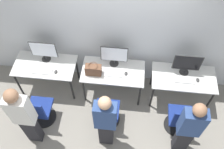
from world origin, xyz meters
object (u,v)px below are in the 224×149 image
object	(u,v)px
monitor_left	(44,51)
mouse_right	(198,80)
keyboard_center	(113,73)
monitor_right	(187,64)
monitor_center	(114,55)
person_right	(189,128)
mouse_center	(126,74)
mouse_left	(56,72)
person_left	(24,116)
office_chair_right	(180,120)
keyboard_left	(42,71)
person_center	(106,121)
handbag	(93,70)
office_chair_left	(40,111)
keyboard_right	(184,80)
office_chair_center	(107,114)

from	to	relation	value
monitor_left	mouse_right	size ratio (longest dim) A/B	5.70
keyboard_center	monitor_right	distance (m)	1.38
monitor_center	person_right	bearing A→B (deg)	-43.34
mouse_center	monitor_right	world-z (taller)	monitor_right
mouse_left	person_left	bearing A→B (deg)	-103.60
monitor_left	mouse_center	size ratio (longest dim) A/B	5.70
monitor_center	person_right	size ratio (longest dim) A/B	0.33
person_left	office_chair_right	bearing A→B (deg)	10.17
keyboard_left	person_center	bearing A→B (deg)	-35.11
person_left	mouse_center	world-z (taller)	person_left
keyboard_left	handbag	distance (m)	1.00
person_left	keyboard_center	size ratio (longest dim) A/B	4.25
mouse_left	monitor_right	bearing A→B (deg)	6.29
office_chair_left	monitor_right	size ratio (longest dim) A/B	1.71
mouse_left	keyboard_center	size ratio (longest dim) A/B	0.23
monitor_left	person_center	xyz separation A→B (m)	(1.34, -1.25, -0.15)
keyboard_right	office_chair_center	bearing A→B (deg)	-154.45
keyboard_right	keyboard_left	bearing A→B (deg)	-178.22
monitor_center	monitor_right	xyz separation A→B (m)	(1.35, -0.06, 0.00)
office_chair_right	monitor_center	bearing A→B (deg)	145.85
monitor_center	keyboard_center	xyz separation A→B (m)	(0.00, -0.25, -0.24)
keyboard_center	handbag	bearing A→B (deg)	-175.18
keyboard_left	person_center	size ratio (longest dim) A/B	0.25
mouse_right	person_right	xyz separation A→B (m)	(-0.26, -1.03, 0.10)
keyboard_right	office_chair_right	xyz separation A→B (m)	(-0.03, -0.64, -0.38)
monitor_left	monitor_right	world-z (taller)	same
mouse_center	person_right	world-z (taller)	person_right
person_left	office_chair_left	bearing A→B (deg)	85.67
mouse_center	office_chair_center	xyz separation A→B (m)	(-0.29, -0.69, -0.39)
person_center	office_chair_right	xyz separation A→B (m)	(1.33, 0.39, -0.47)
keyboard_left	mouse_center	size ratio (longest dim) A/B	4.31
monitor_right	keyboard_left	bearing A→B (deg)	-174.24
monitor_left	keyboard_left	world-z (taller)	monitor_left
keyboard_right	person_right	world-z (taller)	person_right
monitor_left	office_chair_center	size ratio (longest dim) A/B	0.58
mouse_right	office_chair_left	bearing A→B (deg)	-165.14
monitor_left	mouse_right	bearing A→B (deg)	-3.90
monitor_center	handbag	xyz separation A→B (m)	(-0.36, -0.28, -0.14)
office_chair_center	keyboard_center	bearing A→B (deg)	87.00
mouse_left	office_chair_left	distance (m)	0.81
mouse_center	mouse_right	world-z (taller)	same
monitor_center	person_center	xyz separation A→B (m)	(-0.01, -1.28, -0.15)
office_chair_left	mouse_center	world-z (taller)	office_chair_left
keyboard_left	person_right	distance (m)	2.84
monitor_center	mouse_center	size ratio (longest dim) A/B	5.70
office_chair_center	person_center	bearing A→B (deg)	-85.63
mouse_center	office_chair_right	distance (m)	1.32
monitor_left	office_chair_center	distance (m)	1.70
person_left	mouse_center	bearing A→B (deg)	35.72
keyboard_left	office_chair_right	distance (m)	2.75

